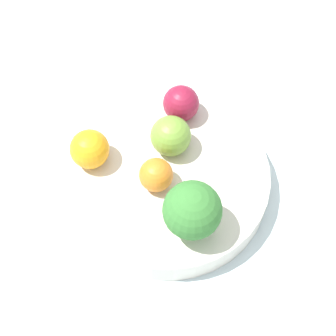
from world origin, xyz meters
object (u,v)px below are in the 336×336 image
Objects in this scene: apple_red at (171,136)px; apple_green at (181,103)px; orange_front at (153,172)px; broccoli at (192,211)px; bowl at (168,180)px; orange_back at (90,149)px.

apple_green is (-0.04, -0.02, -0.00)m from apple_red.
orange_front is (0.09, 0.04, -0.00)m from apple_green.
orange_front is at bearing -101.80° from broccoli.
broccoli is 0.08m from orange_front.
bowl is 0.09m from broccoli.
orange_back is at bearing -37.05° from apple_red.
apple_red is at bearing 27.84° from apple_green.
bowl is 0.10m from orange_back.
orange_front reaches higher than bowl.
broccoli reaches higher than orange_back.
bowl is at bearing 121.19° from orange_back.
apple_red is 0.05m from apple_green.
apple_red is (-0.06, -0.09, -0.02)m from broccoli.
orange_front is 0.08m from orange_back.
apple_red reaches higher than bowl.
apple_green reaches higher than bowl.
broccoli is 1.63× the size of apple_green.
apple_green is at bearing -148.38° from bowl.
orange_back reaches higher than orange_front.
apple_red is 0.05m from orange_front.
broccoli is at bearing 45.75° from apple_green.
bowl is 0.04m from orange_front.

